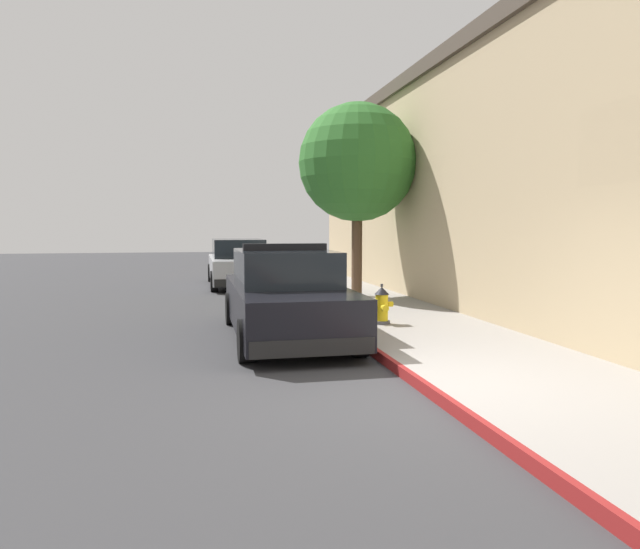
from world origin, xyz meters
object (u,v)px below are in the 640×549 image
street_tree (357,163)px  fire_hydrant (382,305)px  parked_car_silver_ahead (238,264)px  police_cruiser (286,296)px

street_tree → fire_hydrant: bearing=-99.7°
parked_car_silver_ahead → street_tree: 6.25m
street_tree → police_cruiser: bearing=-119.4°
fire_hydrant → street_tree: (0.75, 4.40, 3.14)m
fire_hydrant → street_tree: street_tree is taller
police_cruiser → fire_hydrant: (1.88, 0.26, -0.25)m
police_cruiser → parked_car_silver_ahead: 9.46m
police_cruiser → fire_hydrant: size_ratio=6.37×
police_cruiser → fire_hydrant: police_cruiser is taller
police_cruiser → fire_hydrant: bearing=8.0°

